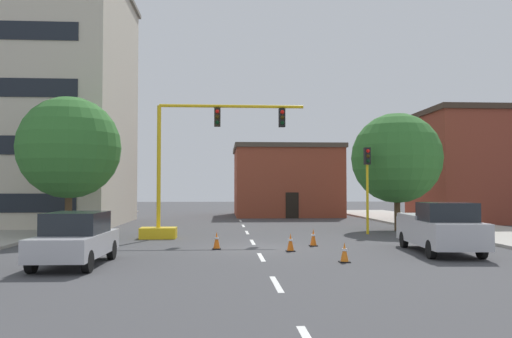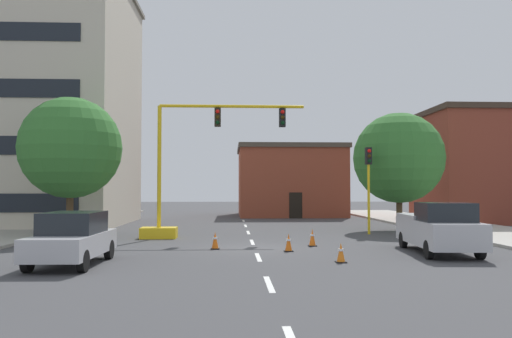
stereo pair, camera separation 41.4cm
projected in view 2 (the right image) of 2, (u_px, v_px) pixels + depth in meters
ground_plane at (255, 248)px, 22.46m from camera, size 160.00×160.00×0.00m
sidewalk_left at (8, 232)px, 29.81m from camera, size 6.00×56.00×0.14m
sidewalk_right at (478, 230)px, 31.09m from camera, size 6.00×56.00×0.14m
lane_stripe_seg_1 at (269, 284)px, 13.98m from camera, size 0.16×2.40×0.01m
lane_stripe_seg_2 at (258, 257)px, 19.47m from camera, size 0.16×2.40×0.01m
lane_stripe_seg_3 at (252, 242)px, 24.96m from camera, size 0.16×2.40×0.01m
lane_stripe_seg_4 at (248, 232)px, 30.45m from camera, size 0.16×2.40×0.01m
lane_stripe_seg_5 at (246, 226)px, 35.94m from camera, size 0.16×2.40×0.01m
lane_stripe_seg_6 at (244, 221)px, 41.43m from camera, size 0.16×2.40×0.01m
building_tall_left at (14, 103)px, 37.53m from camera, size 16.13×13.49×17.10m
building_brick_center at (289, 181)px, 49.90m from camera, size 9.67×10.00×6.46m
building_row_right at (503, 166)px, 40.26m from camera, size 12.07×8.44×8.41m
traffic_signal_gantry at (179, 195)px, 27.05m from camera, size 8.30×1.20×6.83m
traffic_light_pole_right at (369, 170)px, 29.43m from camera, size 0.32×0.47×4.80m
tree_right_mid at (399, 158)px, 31.94m from camera, size 5.43×5.43×7.08m
tree_left_near at (71, 148)px, 27.42m from camera, size 5.22×5.22×7.24m
pickup_truck_silver at (439, 228)px, 20.66m from camera, size 2.40×5.54×1.99m
sedan_silver_near_left at (72, 238)px, 17.48m from camera, size 1.97×4.55×1.74m
traffic_cone_roadside_a at (215, 241)px, 22.08m from camera, size 0.36×0.36×0.72m
traffic_cone_roadside_b at (312, 238)px, 23.21m from camera, size 0.36×0.36×0.76m
traffic_cone_roadside_c at (341, 253)px, 18.04m from camera, size 0.36×0.36×0.68m
traffic_cone_roadside_d at (289, 243)px, 21.25m from camera, size 0.36×0.36×0.72m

